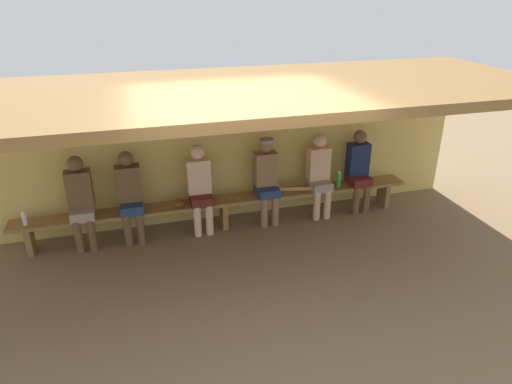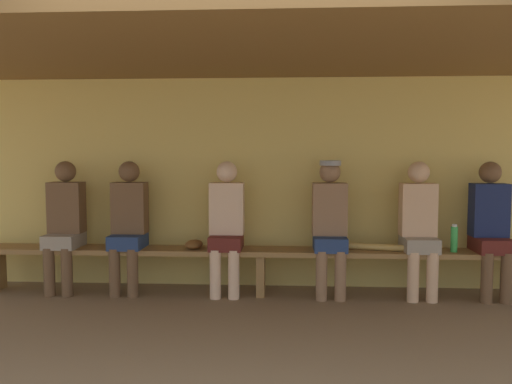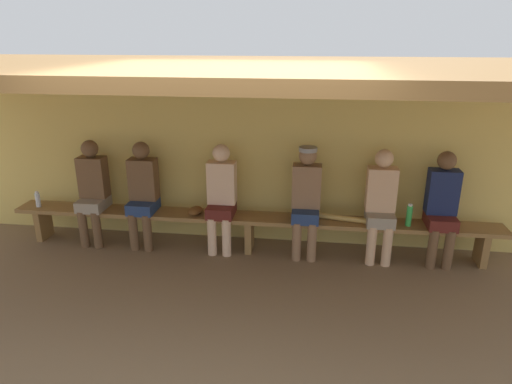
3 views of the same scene
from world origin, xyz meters
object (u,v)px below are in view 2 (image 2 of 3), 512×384
at_px(bench, 261,256).
at_px(water_bottle_green, 454,239).
at_px(player_rightmost, 226,222).
at_px(player_in_red, 419,223).
at_px(player_in_white, 65,221).
at_px(player_leftmost, 128,221).
at_px(baseball_glove_tan, 194,244).
at_px(player_near_post, 330,221).
at_px(baseball_bat, 373,247).
at_px(player_middle, 491,224).

distance_m(bench, water_bottle_green, 1.89).
height_order(player_rightmost, player_in_red, same).
bearing_deg(player_rightmost, bench, -0.51).
height_order(player_in_white, water_bottle_green, player_in_white).
bearing_deg(player_in_white, bench, -0.09).
relative_size(bench, player_rightmost, 4.49).
xyz_separation_m(player_leftmost, water_bottle_green, (3.22, -0.05, -0.14)).
bearing_deg(water_bottle_green, baseball_glove_tan, 179.51).
xyz_separation_m(player_near_post, player_rightmost, (-1.03, -0.00, -0.02)).
xyz_separation_m(player_leftmost, player_rightmost, (1.00, 0.00, 0.00)).
relative_size(bench, player_in_red, 4.49).
xyz_separation_m(player_rightmost, baseball_bat, (1.45, -0.00, -0.24)).
distance_m(player_in_white, baseball_bat, 3.12).
bearing_deg(player_in_white, baseball_glove_tan, -1.26).
height_order(player_near_post, player_leftmost, player_near_post).
distance_m(bench, baseball_glove_tan, 0.68).
xyz_separation_m(bench, player_near_post, (0.68, 0.00, 0.36)).
bearing_deg(water_bottle_green, player_middle, 8.02).
bearing_deg(player_in_white, player_near_post, 0.01).
bearing_deg(player_in_white, player_in_red, 0.00).
xyz_separation_m(player_near_post, player_middle, (1.55, -0.00, -0.02)).
relative_size(player_near_post, player_in_red, 1.01).
xyz_separation_m(player_in_white, player_in_red, (3.56, 0.00, 0.00)).
bearing_deg(bench, player_in_white, 179.91).
height_order(player_rightmost, baseball_glove_tan, player_rightmost).
bearing_deg(player_in_white, player_leftmost, 0.00).
height_order(player_leftmost, baseball_bat, player_leftmost).
xyz_separation_m(player_near_post, player_leftmost, (-2.03, -0.00, -0.02)).
bearing_deg(water_bottle_green, player_in_red, 171.08).
bearing_deg(player_rightmost, baseball_bat, -0.12).
distance_m(bench, baseball_bat, 1.11).
height_order(player_near_post, player_in_white, player_near_post).
height_order(player_near_post, baseball_bat, player_near_post).
xyz_separation_m(baseball_glove_tan, baseball_bat, (1.78, 0.03, -0.01)).
relative_size(player_leftmost, player_middle, 1.00).
distance_m(player_near_post, baseball_glove_tan, 1.37).
distance_m(player_rightmost, water_bottle_green, 2.23).
distance_m(water_bottle_green, baseball_bat, 0.77).
bearing_deg(player_leftmost, water_bottle_green, -0.91).
relative_size(player_in_red, baseball_bat, 1.69).
distance_m(player_in_white, player_middle, 4.24).
bearing_deg(player_near_post, player_leftmost, -179.99).
bearing_deg(player_middle, water_bottle_green, -171.98).
bearing_deg(baseball_glove_tan, player_in_red, 98.40).
relative_size(player_rightmost, baseball_bat, 1.69).
height_order(player_rightmost, water_bottle_green, player_rightmost).
bearing_deg(water_bottle_green, baseball_bat, 176.43).
bearing_deg(water_bottle_green, bench, 178.54).
distance_m(player_rightmost, player_in_red, 1.90).
relative_size(player_middle, water_bottle_green, 4.93).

